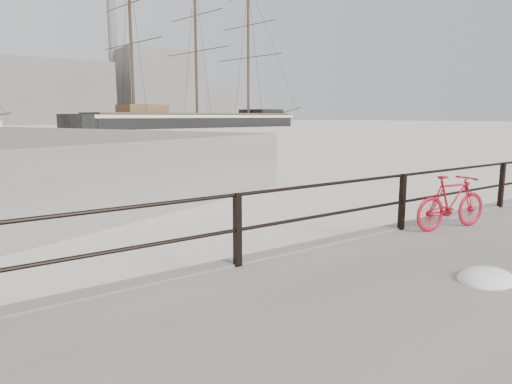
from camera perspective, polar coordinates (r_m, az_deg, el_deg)
ground at (r=11.69m, az=27.37°, el=-3.24°), size 400.00×400.00×0.00m
guardrail at (r=11.49m, az=28.35°, el=0.78°), size 28.00×0.10×1.00m
bicycle at (r=8.85m, az=23.25°, el=-1.17°), size 1.64×0.52×0.98m
barque_black at (r=97.47m, az=-7.32°, el=8.00°), size 66.39×29.81×35.97m
industrial_west at (r=148.40m, az=-24.14°, el=11.22°), size 32.00×18.00×18.00m
industrial_mid at (r=163.98m, az=-12.24°, el=12.62°), size 26.00×20.00×24.00m
industrial_east at (r=178.53m, az=-5.92°, el=10.90°), size 20.00×16.00×14.00m
smokestack at (r=164.86m, az=-17.40°, el=15.89°), size 2.80×2.80×44.00m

